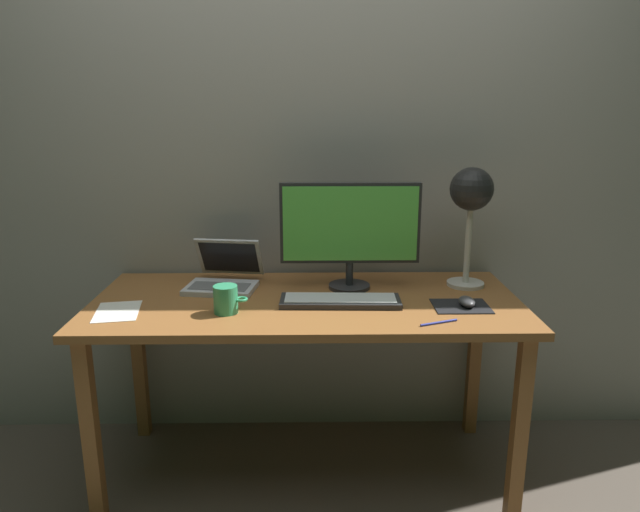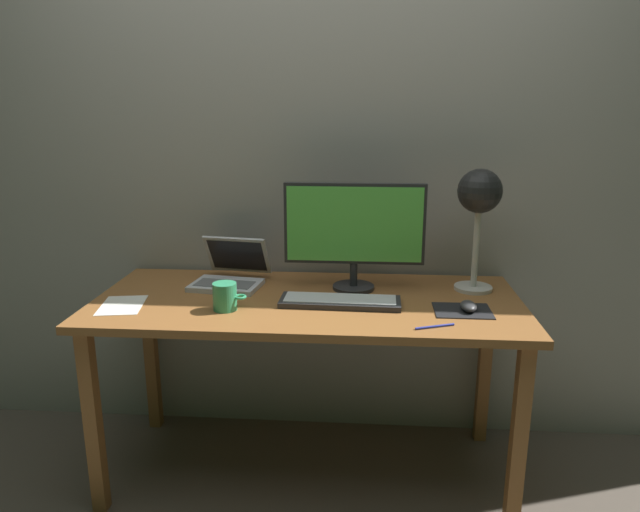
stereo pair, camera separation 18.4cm
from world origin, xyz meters
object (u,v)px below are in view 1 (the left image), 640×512
(coffee_mug, at_px, (226,299))
(pen, at_px, (439,323))
(mouse, at_px, (467,301))
(desk_lamp, at_px, (471,197))
(monitor, at_px, (350,228))
(laptop, at_px, (225,273))
(keyboard_main, at_px, (340,301))

(coffee_mug, height_order, pen, coffee_mug)
(mouse, height_order, coffee_mug, coffee_mug)
(desk_lamp, xyz_separation_m, pen, (-0.20, -0.42, -0.36))
(coffee_mug, bearing_deg, monitor, 31.23)
(monitor, distance_m, laptop, 0.54)
(monitor, xyz_separation_m, pen, (0.27, -0.39, -0.24))
(laptop, bearing_deg, monitor, -4.94)
(pen, bearing_deg, coffee_mug, 170.84)
(keyboard_main, distance_m, desk_lamp, 0.66)
(desk_lamp, height_order, coffee_mug, desk_lamp)
(laptop, relative_size, pen, 2.26)
(laptop, bearing_deg, coffee_mug, -81.19)
(desk_lamp, relative_size, mouse, 4.96)
(keyboard_main, relative_size, coffee_mug, 3.70)
(desk_lamp, relative_size, pen, 3.40)
(monitor, relative_size, desk_lamp, 1.14)
(keyboard_main, relative_size, mouse, 4.62)
(keyboard_main, bearing_deg, pen, -32.44)
(keyboard_main, distance_m, coffee_mug, 0.41)
(keyboard_main, relative_size, laptop, 1.41)
(coffee_mug, relative_size, pen, 0.86)
(coffee_mug, bearing_deg, laptop, 98.81)
(coffee_mug, bearing_deg, mouse, 3.21)
(keyboard_main, xyz_separation_m, coffee_mug, (-0.40, -0.09, 0.04))
(laptop, distance_m, mouse, 0.95)
(monitor, xyz_separation_m, keyboard_main, (-0.05, -0.19, -0.23))
(monitor, bearing_deg, keyboard_main, -103.65)
(monitor, xyz_separation_m, laptop, (-0.50, 0.04, -0.19))
(monitor, distance_m, desk_lamp, 0.49)
(pen, bearing_deg, mouse, 50.53)
(laptop, xyz_separation_m, pen, (0.77, -0.43, -0.05))
(mouse, bearing_deg, coffee_mug, -176.79)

